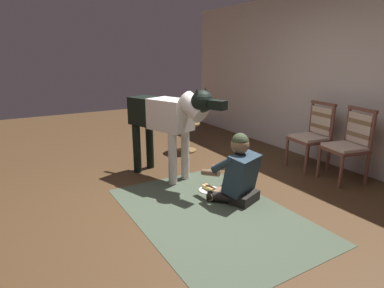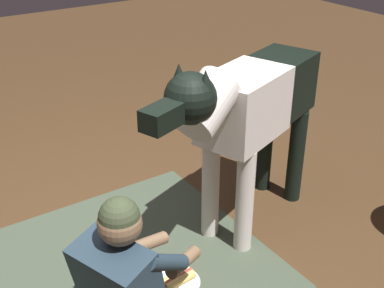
% 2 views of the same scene
% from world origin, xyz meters
% --- Properties ---
extents(ground_plane, '(13.38, 13.38, 0.00)m').
position_xyz_m(ground_plane, '(0.00, 0.00, 0.00)').
color(ground_plane, '#452F1B').
extents(back_wall, '(7.73, 0.10, 2.60)m').
position_xyz_m(back_wall, '(0.00, 2.61, 1.30)').
color(back_wall, beige).
rests_on(back_wall, ground).
extents(area_rug, '(2.33, 1.56, 0.01)m').
position_xyz_m(area_rug, '(0.30, 0.08, 0.00)').
color(area_rug, '#3E4938').
rests_on(area_rug, ground).
extents(dining_chair_left_of_pair, '(0.52, 0.52, 0.98)m').
position_xyz_m(dining_chair_left_of_pair, '(-0.17, 2.19, 0.54)').
color(dining_chair_left_of_pair, brown).
rests_on(dining_chair_left_of_pair, ground).
extents(dining_chair_right_of_pair, '(0.55, 0.55, 0.98)m').
position_xyz_m(dining_chair_right_of_pair, '(0.42, 2.19, 0.54)').
color(dining_chair_right_of_pair, brown).
rests_on(dining_chair_right_of_pair, ground).
extents(person_sitting_on_floor, '(0.71, 0.60, 0.81)m').
position_xyz_m(person_sitting_on_floor, '(0.15, 0.52, 0.33)').
color(person_sitting_on_floor, black).
rests_on(person_sitting_on_floor, ground).
extents(large_dog, '(1.63, 0.73, 1.27)m').
position_xyz_m(large_dog, '(-0.89, 0.15, 0.84)').
color(large_dog, silver).
rests_on(large_dog, ground).
extents(hot_dog_on_plate, '(0.26, 0.26, 0.06)m').
position_xyz_m(hot_dog_on_plate, '(-0.23, 0.39, 0.02)').
color(hot_dog_on_plate, silver).
rests_on(hot_dog_on_plate, ground).
extents(round_side_table, '(0.46, 0.46, 0.50)m').
position_xyz_m(round_side_table, '(-1.85, 0.99, 0.30)').
color(round_side_table, brown).
rests_on(round_side_table, ground).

